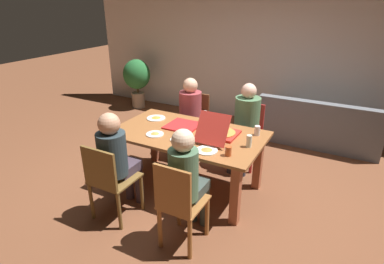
{
  "coord_description": "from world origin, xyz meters",
  "views": [
    {
      "loc": [
        1.7,
        -3.08,
        2.3
      ],
      "look_at": [
        0.0,
        0.1,
        0.74
      ],
      "focal_mm": 29.44,
      "sensor_mm": 36.0,
      "label": 1
    }
  ],
  "objects_px": {
    "chair_3": "(109,179)",
    "pizza_box_0": "(220,133)",
    "dining_table": "(188,142)",
    "person_3": "(116,155)",
    "pizza_box_1": "(183,126)",
    "plate_0": "(156,118)",
    "chair_2": "(179,204)",
    "plate_2": "(207,150)",
    "person_2": "(187,177)",
    "drinking_glass_1": "(205,116)",
    "chair_0": "(193,121)",
    "drinking_glass_0": "(249,141)",
    "couch": "(318,128)",
    "potted_plant": "(137,77)",
    "plate_1": "(155,134)",
    "chair_1": "(248,132)",
    "plate_3": "(180,140)",
    "person_0": "(189,111)",
    "drinking_glass_3": "(257,131)",
    "drinking_glass_2": "(228,151)",
    "person_1": "(246,120)"
  },
  "relations": [
    {
      "from": "chair_2",
      "to": "drinking_glass_0",
      "type": "xyz_separation_m",
      "value": [
        0.34,
        0.95,
        0.34
      ]
    },
    {
      "from": "person_3",
      "to": "plate_3",
      "type": "xyz_separation_m",
      "value": [
        0.46,
        0.58,
        0.05
      ]
    },
    {
      "from": "chair_3",
      "to": "pizza_box_0",
      "type": "relative_size",
      "value": 1.59
    },
    {
      "from": "pizza_box_0",
      "to": "drinking_glass_1",
      "type": "distance_m",
      "value": 0.52
    },
    {
      "from": "person_2",
      "to": "chair_0",
      "type": "bearing_deg",
      "value": 116.21
    },
    {
      "from": "pizza_box_1",
      "to": "plate_0",
      "type": "bearing_deg",
      "value": 171.2
    },
    {
      "from": "plate_3",
      "to": "drinking_glass_0",
      "type": "height_order",
      "value": "drinking_glass_0"
    },
    {
      "from": "chair_2",
      "to": "plate_0",
      "type": "xyz_separation_m",
      "value": [
        -1.06,
        1.2,
        0.28
      ]
    },
    {
      "from": "couch",
      "to": "potted_plant",
      "type": "distance_m",
      "value": 3.83
    },
    {
      "from": "person_3",
      "to": "plate_1",
      "type": "relative_size",
      "value": 5.75
    },
    {
      "from": "plate_0",
      "to": "plate_1",
      "type": "distance_m",
      "value": 0.54
    },
    {
      "from": "chair_2",
      "to": "person_0",
      "type": "bearing_deg",
      "value": 116.11
    },
    {
      "from": "person_3",
      "to": "pizza_box_1",
      "type": "bearing_deg",
      "value": 73.81
    },
    {
      "from": "chair_1",
      "to": "person_3",
      "type": "relative_size",
      "value": 0.73
    },
    {
      "from": "dining_table",
      "to": "chair_1",
      "type": "height_order",
      "value": "chair_1"
    },
    {
      "from": "pizza_box_0",
      "to": "plate_0",
      "type": "relative_size",
      "value": 2.25
    },
    {
      "from": "pizza_box_1",
      "to": "chair_1",
      "type": "bearing_deg",
      "value": 54.88
    },
    {
      "from": "chair_0",
      "to": "plate_2",
      "type": "distance_m",
      "value": 1.57
    },
    {
      "from": "plate_0",
      "to": "chair_2",
      "type": "bearing_deg",
      "value": -48.56
    },
    {
      "from": "chair_3",
      "to": "drinking_glass_2",
      "type": "height_order",
      "value": "chair_3"
    },
    {
      "from": "dining_table",
      "to": "potted_plant",
      "type": "bearing_deg",
      "value": 137.74
    },
    {
      "from": "drinking_glass_1",
      "to": "chair_0",
      "type": "bearing_deg",
      "value": 130.79
    },
    {
      "from": "person_2",
      "to": "drinking_glass_0",
      "type": "height_order",
      "value": "person_2"
    },
    {
      "from": "chair_2",
      "to": "potted_plant",
      "type": "height_order",
      "value": "potted_plant"
    },
    {
      "from": "chair_0",
      "to": "drinking_glass_0",
      "type": "relative_size",
      "value": 6.69
    },
    {
      "from": "chair_1",
      "to": "couch",
      "type": "distance_m",
      "value": 1.49
    },
    {
      "from": "potted_plant",
      "to": "drinking_glass_0",
      "type": "bearing_deg",
      "value": -35.14
    },
    {
      "from": "plate_1",
      "to": "person_2",
      "type": "bearing_deg",
      "value": -37.49
    },
    {
      "from": "person_1",
      "to": "plate_2",
      "type": "bearing_deg",
      "value": -91.29
    },
    {
      "from": "chair_2",
      "to": "plate_2",
      "type": "distance_m",
      "value": 0.7
    },
    {
      "from": "pizza_box_0",
      "to": "plate_0",
      "type": "height_order",
      "value": "pizza_box_0"
    },
    {
      "from": "couch",
      "to": "plate_0",
      "type": "bearing_deg",
      "value": -133.56
    },
    {
      "from": "dining_table",
      "to": "chair_0",
      "type": "height_order",
      "value": "chair_0"
    },
    {
      "from": "plate_2",
      "to": "drinking_glass_2",
      "type": "height_order",
      "value": "drinking_glass_2"
    },
    {
      "from": "person_2",
      "to": "drinking_glass_1",
      "type": "height_order",
      "value": "person_2"
    },
    {
      "from": "potted_plant",
      "to": "drinking_glass_3",
      "type": "bearing_deg",
      "value": -30.97
    },
    {
      "from": "pizza_box_1",
      "to": "plate_0",
      "type": "relative_size",
      "value": 1.58
    },
    {
      "from": "plate_2",
      "to": "pizza_box_0",
      "type": "bearing_deg",
      "value": 93.26
    },
    {
      "from": "plate_2",
      "to": "drinking_glass_0",
      "type": "xyz_separation_m",
      "value": [
        0.37,
        0.31,
        0.06
      ]
    },
    {
      "from": "chair_3",
      "to": "drinking_glass_0",
      "type": "height_order",
      "value": "chair_3"
    },
    {
      "from": "drinking_glass_0",
      "to": "pizza_box_1",
      "type": "bearing_deg",
      "value": 169.29
    },
    {
      "from": "drinking_glass_1",
      "to": "pizza_box_0",
      "type": "bearing_deg",
      "value": -42.95
    },
    {
      "from": "dining_table",
      "to": "person_2",
      "type": "height_order",
      "value": "person_2"
    },
    {
      "from": "plate_1",
      "to": "pizza_box_1",
      "type": "bearing_deg",
      "value": 66.33
    },
    {
      "from": "dining_table",
      "to": "person_3",
      "type": "distance_m",
      "value": 0.93
    },
    {
      "from": "chair_0",
      "to": "plate_2",
      "type": "relative_size",
      "value": 3.92
    },
    {
      "from": "chair_0",
      "to": "potted_plant",
      "type": "relative_size",
      "value": 0.87
    },
    {
      "from": "plate_3",
      "to": "chair_0",
      "type": "bearing_deg",
      "value": 110.98
    },
    {
      "from": "plate_1",
      "to": "plate_3",
      "type": "height_order",
      "value": "plate_1"
    },
    {
      "from": "person_0",
      "to": "plate_1",
      "type": "height_order",
      "value": "person_0"
    }
  ]
}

